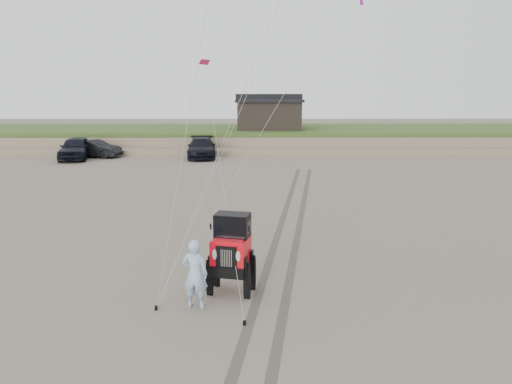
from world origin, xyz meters
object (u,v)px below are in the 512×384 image
at_px(cabin, 269,113).
at_px(truck_c, 202,148).
at_px(truck_a, 76,148).
at_px(truck_b, 95,149).
at_px(man, 195,274).
at_px(jeep, 231,262).

height_order(cabin, truck_c, cabin).
height_order(truck_a, truck_b, truck_a).
bearing_deg(truck_a, cabin, 20.79).
bearing_deg(truck_c, cabin, 48.29).
bearing_deg(cabin, man, -94.74).
bearing_deg(truck_b, truck_a, 145.83).
height_order(truck_b, man, man).
xyz_separation_m(truck_b, jeep, (12.54, -27.94, 0.19)).
height_order(truck_c, man, man).
relative_size(cabin, man, 3.40).
bearing_deg(truck_a, man, -73.27).
height_order(truck_b, truck_c, truck_c).
distance_m(truck_a, truck_b, 1.63).
distance_m(cabin, man, 36.78).
bearing_deg(truck_c, truck_b, 173.67).
distance_m(truck_c, jeep, 28.02).
bearing_deg(truck_b, man, -143.38).
distance_m(truck_b, truck_c, 8.87).
bearing_deg(man, truck_c, -74.21).
bearing_deg(man, cabin, -84.45).
relative_size(jeep, man, 2.61).
height_order(cabin, truck_a, cabin).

